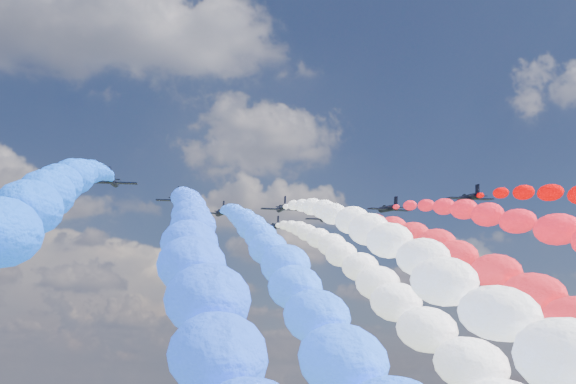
{
  "coord_description": "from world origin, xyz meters",
  "views": [
    {
      "loc": [
        -23.99,
        -127.87,
        74.74
      ],
      "look_at": [
        0.0,
        4.0,
        110.51
      ],
      "focal_mm": 43.91,
      "sensor_mm": 36.0,
      "label": 1
    }
  ],
  "objects": [
    {
      "name": "jet_4",
      "position": [
        1.12,
        27.07,
        108.51
      ],
      "size": [
        8.85,
        12.0,
        4.4
      ],
      "primitive_type": null,
      "rotation": [
        0.16,
        0.0,
        0.02
      ],
      "color": "black"
    },
    {
      "name": "trail_1",
      "position": [
        -21.18,
        -49.63,
        90.06
      ],
      "size": [
        5.48,
        107.13,
        40.78
      ],
      "primitive_type": null,
      "color": "blue"
    },
    {
      "name": "jet_2",
      "position": [
        -12.22,
        15.69,
        108.51
      ],
      "size": [
        9.25,
        12.28,
        4.4
      ],
      "primitive_type": null,
      "rotation": [
        0.16,
        0.0,
        0.05
      ],
      "color": "black"
    },
    {
      "name": "trail_4",
      "position": [
        1.12,
        -28.59,
        90.06
      ],
      "size": [
        5.48,
        107.13,
        40.78
      ],
      "primitive_type": null,
      "color": "white"
    },
    {
      "name": "trail_2",
      "position": [
        -12.22,
        -39.97,
        90.06
      ],
      "size": [
        5.48,
        107.13,
        40.78
      ],
      "primitive_type": null,
      "color": "#225FFF"
    },
    {
      "name": "jet_1",
      "position": [
        -21.18,
        6.03,
        108.51
      ],
      "size": [
        9.31,
        12.32,
        4.4
      ],
      "primitive_type": null,
      "rotation": [
        0.16,
        0.0,
        -0.06
      ],
      "color": "black"
    },
    {
      "name": "jet_5",
      "position": [
        10.53,
        16.9,
        108.51
      ],
      "size": [
        9.4,
        12.38,
        4.4
      ],
      "primitive_type": null,
      "rotation": [
        0.16,
        0.0,
        -0.07
      ],
      "color": "black"
    },
    {
      "name": "jet_6",
      "position": [
        21.17,
        5.86,
        108.51
      ],
      "size": [
        9.39,
        12.37,
        4.4
      ],
      "primitive_type": null,
      "rotation": [
        0.16,
        0.0,
        0.07
      ],
      "color": "black"
    },
    {
      "name": "jet_7",
      "position": [
        33.61,
        -5.5,
        108.51
      ],
      "size": [
        8.92,
        12.05,
        4.4
      ],
      "primitive_type": null,
      "rotation": [
        0.16,
        0.0,
        -0.02
      ],
      "color": "black"
    },
    {
      "name": "trail_5",
      "position": [
        10.53,
        -38.76,
        90.06
      ],
      "size": [
        5.48,
        107.13,
        40.78
      ],
      "primitive_type": null,
      "color": "red"
    },
    {
      "name": "trail_0",
      "position": [
        -33.05,
        -60.44,
        90.06
      ],
      "size": [
        5.48,
        107.13,
        40.78
      ],
      "primitive_type": null,
      "color": "blue"
    },
    {
      "name": "trail_3",
      "position": [
        -0.26,
        -46.08,
        90.06
      ],
      "size": [
        5.48,
        107.13,
        40.78
      ],
      "primitive_type": null,
      "color": "white"
    },
    {
      "name": "jet_0",
      "position": [
        -33.05,
        -4.78,
        108.51
      ],
      "size": [
        9.39,
        12.38,
        4.4
      ],
      "primitive_type": null,
      "rotation": [
        0.16,
        0.0,
        -0.07
      ],
      "color": "black"
    },
    {
      "name": "jet_3",
      "position": [
        -0.26,
        9.58,
        108.51
      ],
      "size": [
        8.83,
        11.98,
        4.4
      ],
      "primitive_type": null,
      "rotation": [
        0.16,
        0.0,
        -0.02
      ],
      "color": "black"
    },
    {
      "name": "trail_6",
      "position": [
        21.17,
        -49.8,
        90.06
      ],
      "size": [
        5.48,
        107.13,
        40.78
      ],
      "primitive_type": null,
      "color": "red"
    }
  ]
}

